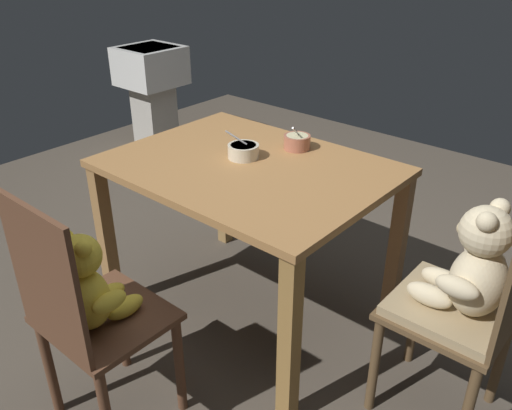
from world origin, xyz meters
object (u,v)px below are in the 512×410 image
sink_basin (152,82)px  porridge_bowl_terracotta_far_center (297,142)px  dining_table (248,189)px  porridge_bowl_cream_center (243,151)px  teddy_chair_near_right (469,286)px  teddy_chair_near_front (88,300)px

sink_basin → porridge_bowl_terracotta_far_center: bearing=-22.8°
dining_table → porridge_bowl_cream_center: bearing=147.4°
dining_table → porridge_bowl_terracotta_far_center: (0.05, 0.27, 0.15)m
porridge_bowl_terracotta_far_center → porridge_bowl_cream_center: (-0.11, -0.23, -0.00)m
teddy_chair_near_right → porridge_bowl_terracotta_far_center: (-0.90, 0.24, 0.21)m
dining_table → porridge_bowl_terracotta_far_center: bearing=79.4°
teddy_chair_near_right → teddy_chair_near_front: 1.25m
porridge_bowl_terracotta_far_center → sink_basin: bearing=157.2°
teddy_chair_near_front → porridge_bowl_cream_center: 0.89m
porridge_bowl_cream_center → teddy_chair_near_right: bearing=-0.7°
dining_table → porridge_bowl_terracotta_far_center: size_ratio=9.17×
porridge_bowl_cream_center → porridge_bowl_terracotta_far_center: bearing=64.2°
sink_basin → porridge_bowl_cream_center: bearing=-29.2°
porridge_bowl_cream_center → teddy_chair_near_front: bearing=-84.5°
dining_table → teddy_chair_near_right: 0.95m
dining_table → porridge_bowl_terracotta_far_center: porridge_bowl_terracotta_far_center is taller
dining_table → teddy_chair_near_right: size_ratio=1.21×
porridge_bowl_cream_center → sink_basin: (-1.99, 1.11, -0.26)m
porridge_bowl_terracotta_far_center → teddy_chair_near_right: bearing=-15.0°
porridge_bowl_terracotta_far_center → sink_basin: size_ratio=0.16×
teddy_chair_near_right → sink_basin: (-3.00, 1.12, -0.06)m
teddy_chair_near_right → porridge_bowl_cream_center: (-1.01, 0.01, 0.21)m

